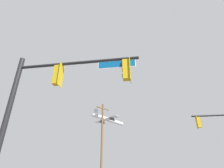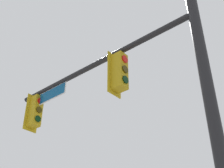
% 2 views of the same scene
% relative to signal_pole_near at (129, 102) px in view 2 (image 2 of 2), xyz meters
% --- Properties ---
extents(signal_pole_near, '(6.72, 1.03, 7.24)m').
position_rel_signal_pole_near_xyz_m(signal_pole_near, '(0.00, 0.00, 0.00)').
color(signal_pole_near, black).
rests_on(signal_pole_near, ground_plane).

